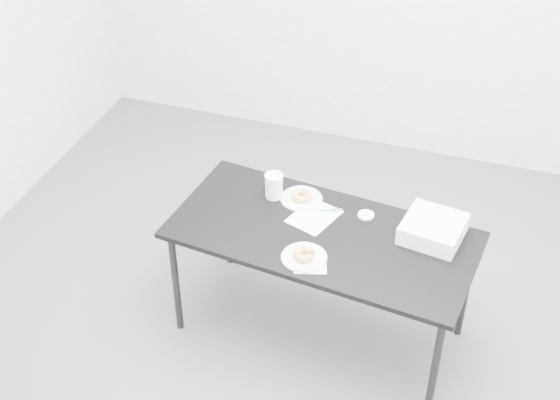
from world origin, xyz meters
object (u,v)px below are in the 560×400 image
(table, at_px, (322,241))
(donut_near, at_px, (304,254))
(plate_near, at_px, (304,257))
(pen, at_px, (331,210))
(scorecard, at_px, (314,216))
(plate_far, at_px, (301,199))
(donut_far, at_px, (301,195))
(coffee_cup, at_px, (274,186))
(bakery_box, at_px, (433,229))

(table, height_order, donut_near, donut_near)
(plate_near, height_order, donut_near, donut_near)
(pen, bearing_deg, scorecard, -157.18)
(pen, xyz_separation_m, donut_near, (-0.02, -0.39, 0.02))
(plate_near, relative_size, donut_near, 2.13)
(plate_far, height_order, donut_far, donut_far)
(plate_far, xyz_separation_m, coffee_cup, (-0.14, -0.02, 0.06))
(pen, height_order, donut_near, donut_near)
(coffee_cup, bearing_deg, bakery_box, -4.21)
(pen, bearing_deg, table, -111.57)
(scorecard, bearing_deg, bakery_box, 22.34)
(donut_far, height_order, coffee_cup, coffee_cup)
(table, relative_size, plate_far, 7.15)
(plate_far, distance_m, donut_far, 0.02)
(pen, relative_size, plate_near, 0.53)
(donut_far, bearing_deg, donut_near, -71.04)
(donut_near, height_order, donut_far, donut_near)
(scorecard, xyz_separation_m, pen, (0.07, 0.07, 0.00))
(plate_far, bearing_deg, coffee_cup, -171.33)
(pen, height_order, plate_far, pen)
(plate_near, height_order, bakery_box, bakery_box)
(plate_near, bearing_deg, pen, 86.68)
(bakery_box, bearing_deg, donut_near, -138.03)
(scorecard, bearing_deg, donut_far, 149.99)
(pen, distance_m, donut_far, 0.18)
(bakery_box, bearing_deg, pen, -175.11)
(pen, xyz_separation_m, plate_far, (-0.17, 0.05, -0.00))
(donut_far, distance_m, bakery_box, 0.70)
(plate_near, relative_size, donut_far, 2.13)
(donut_far, bearing_deg, plate_near, -71.04)
(table, distance_m, bakery_box, 0.54)
(pen, bearing_deg, plate_far, 141.00)
(pen, relative_size, donut_near, 1.13)
(pen, bearing_deg, donut_far, 141.00)
(plate_near, distance_m, donut_far, 0.46)
(scorecard, bearing_deg, donut_near, -62.91)
(plate_near, distance_m, coffee_cup, 0.51)
(plate_near, bearing_deg, bakery_box, 32.97)
(donut_near, height_order, plate_far, donut_near)
(bakery_box, bearing_deg, donut_far, -177.84)
(plate_far, relative_size, coffee_cup, 1.61)
(table, distance_m, plate_far, 0.30)
(scorecard, bearing_deg, table, -36.24)
(scorecard, xyz_separation_m, bakery_box, (0.59, 0.04, 0.05))
(pen, xyz_separation_m, donut_far, (-0.17, 0.05, 0.02))
(table, xyz_separation_m, plate_near, (-0.03, -0.21, 0.06))
(plate_near, relative_size, coffee_cup, 1.61)
(plate_far, bearing_deg, plate_near, -71.04)
(plate_far, bearing_deg, bakery_box, -6.84)
(plate_near, xyz_separation_m, donut_far, (-0.15, 0.43, 0.02))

